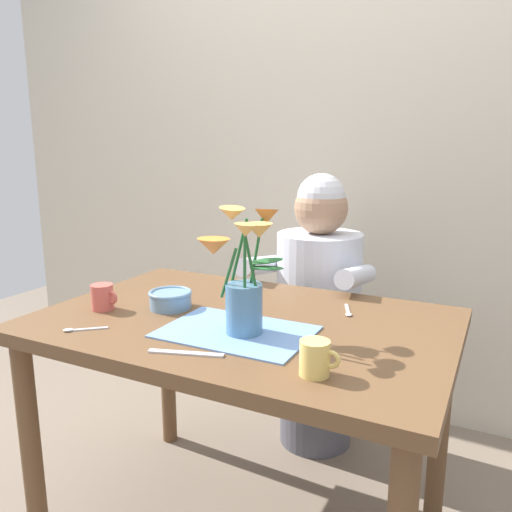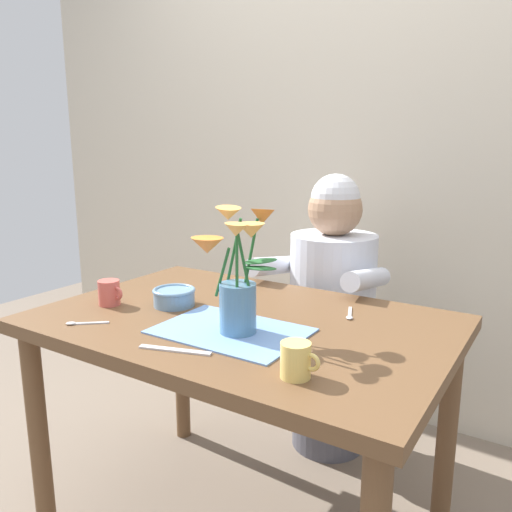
% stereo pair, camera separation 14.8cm
% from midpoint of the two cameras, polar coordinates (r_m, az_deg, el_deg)
% --- Properties ---
extents(wood_panel_backdrop, '(4.00, 0.10, 2.50)m').
position_cam_midpoint_polar(wood_panel_backdrop, '(2.38, 14.81, 12.23)').
color(wood_panel_backdrop, beige).
rests_on(wood_panel_backdrop, ground_plane).
extents(dining_table, '(1.20, 0.80, 0.74)m').
position_cam_midpoint_polar(dining_table, '(1.54, 1.17, -10.43)').
color(dining_table, brown).
rests_on(dining_table, ground_plane).
extents(seated_person, '(0.45, 0.47, 1.14)m').
position_cam_midpoint_polar(seated_person, '(2.08, 10.53, -6.86)').
color(seated_person, '#4C4C56').
rests_on(seated_person, ground_plane).
extents(striped_placemat, '(0.40, 0.28, 0.00)m').
position_cam_midpoint_polar(striped_placemat, '(1.39, 0.20, -8.50)').
color(striped_placemat, '#6B93D1').
rests_on(striped_placemat, dining_table).
extents(flower_vase, '(0.23, 0.22, 0.34)m').
position_cam_midpoint_polar(flower_vase, '(1.33, 0.96, -2.30)').
color(flower_vase, teal).
rests_on(flower_vase, dining_table).
extents(ceramic_bowl, '(0.14, 0.14, 0.06)m').
position_cam_midpoint_polar(ceramic_bowl, '(1.61, -6.63, -4.58)').
color(ceramic_bowl, '#6689A8').
rests_on(ceramic_bowl, dining_table).
extents(dinner_knife, '(0.19, 0.07, 0.00)m').
position_cam_midpoint_polar(dinner_knife, '(1.28, -5.94, -10.54)').
color(dinner_knife, silver).
rests_on(dinner_knife, dining_table).
extents(tea_cup, '(0.09, 0.07, 0.08)m').
position_cam_midpoint_polar(tea_cup, '(1.13, 8.40, -11.63)').
color(tea_cup, '#E5C666').
rests_on(tea_cup, dining_table).
extents(ceramic_mug, '(0.09, 0.07, 0.08)m').
position_cam_midpoint_polar(ceramic_mug, '(1.65, -13.77, -4.07)').
color(ceramic_mug, '#CC564C').
rests_on(ceramic_mug, dining_table).
extents(spoon_0, '(0.06, 0.12, 0.01)m').
position_cam_midpoint_polar(spoon_0, '(1.55, 13.26, -6.55)').
color(spoon_0, silver).
rests_on(spoon_0, dining_table).
extents(spoon_1, '(0.10, 0.09, 0.01)m').
position_cam_midpoint_polar(spoon_1, '(1.51, -16.57, -7.33)').
color(spoon_1, silver).
rests_on(spoon_1, dining_table).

